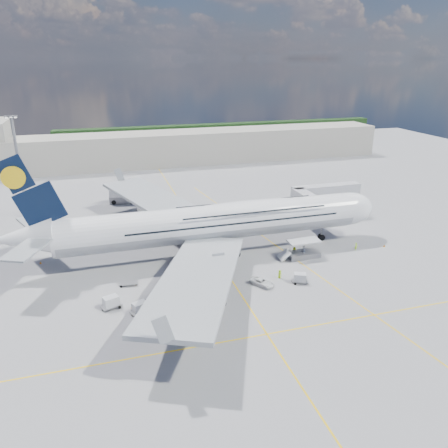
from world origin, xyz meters
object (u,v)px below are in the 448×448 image
object	(u,v)px
baggage_tug	(180,292)
catering_truck_inner	(152,214)
crew_tug	(196,300)
cone_wing_left_inner	(187,219)
light_mast	(19,166)
crew_loader	(295,250)
dolly_row_a	(111,302)
service_van	(262,282)
catering_truck_outer	(123,196)
cone_wing_left_outer	(132,221)
crew_nose	(356,246)
dolly_nose_far	(300,278)
dolly_nose_near	(219,267)
airliner	(215,222)
crew_wing	(201,270)
jet_bridge	(319,195)
cone_nose	(384,246)
cone_wing_right_outer	(132,307)
dolly_back	(128,283)
crew_van	(280,274)
cone_tail	(40,263)
cargo_loader	(302,251)
dolly_row_c	(148,298)
dolly_row_b	(140,308)
cone_wing_right_inner	(214,291)

from	to	relation	value
baggage_tug	catering_truck_inner	distance (m)	37.93
crew_tug	cone_wing_left_inner	distance (m)	40.49
light_mast	crew_loader	world-z (taller)	light_mast
dolly_row_a	service_van	xyz separation A→B (m)	(26.20, 0.08, -0.47)
catering_truck_outer	cone_wing_left_outer	xyz separation A→B (m)	(0.90, -16.40, -1.83)
crew_nose	crew_loader	xyz separation A→B (m)	(-13.44, 1.67, 0.11)
dolly_nose_far	dolly_nose_near	size ratio (longest dim) A/B	1.12
airliner	crew_tug	distance (m)	21.79
crew_wing	service_van	bearing A→B (deg)	-94.72
jet_bridge	cone_nose	bearing A→B (deg)	-70.93
cone_wing_left_outer	cone_wing_right_outer	size ratio (longest dim) A/B	1.07
dolly_back	dolly_row_a	bearing A→B (deg)	-108.84
jet_bridge	crew_tug	world-z (taller)	jet_bridge
service_van	cone_wing_left_inner	world-z (taller)	service_van
crew_nose	crew_loader	size ratio (longest dim) A/B	0.88
crew_wing	cone_nose	bearing A→B (deg)	-55.23
cone_wing_left_inner	dolly_back	bearing A→B (deg)	-119.75
light_mast	crew_tug	xyz separation A→B (m)	(31.84, -54.22, -12.21)
dolly_back	service_van	world-z (taller)	service_van
crew_van	dolly_back	bearing A→B (deg)	57.05
light_mast	cone_tail	world-z (taller)	light_mast
cone_wing_left_outer	cone_wing_right_outer	distance (m)	40.78
crew_loader	cone_tail	xyz separation A→B (m)	(-50.12, 10.25, -0.71)
light_mast	catering_truck_outer	xyz separation A→B (m)	(24.53, 4.86, -11.08)
dolly_back	cone_wing_left_outer	distance (m)	32.61
service_van	cone_wing_left_inner	distance (m)	37.14
crew_wing	baggage_tug	bearing A→B (deg)	174.06
cargo_loader	dolly_row_c	size ratio (longest dim) A/B	3.05
dolly_back	catering_truck_outer	size ratio (longest dim) A/B	0.42
airliner	service_van	bearing A→B (deg)	-74.85
light_mast	dolly_back	world-z (taller)	light_mast
dolly_row_b	cone_wing_right_outer	world-z (taller)	dolly_row_b
dolly_back	crew_wing	world-z (taller)	crew_wing
light_mast	dolly_row_c	distance (m)	57.17
airliner	jet_bridge	bearing A→B (deg)	20.31
dolly_row_b	baggage_tug	xyz separation A→B (m)	(7.12, 3.45, -0.19)
dolly_row_a	crew_loader	size ratio (longest dim) A/B	1.87
dolly_back	dolly_nose_near	distance (m)	17.50
light_mast	cone_wing_right_inner	world-z (taller)	light_mast
crew_loader	cone_wing_right_inner	bearing A→B (deg)	-118.91
catering_truck_outer	crew_wing	world-z (taller)	catering_truck_outer
cone_wing_left_inner	crew_van	bearing A→B (deg)	-73.83
baggage_tug	cone_tail	size ratio (longest dim) A/B	6.08
jet_bridge	baggage_tug	bearing A→B (deg)	-146.48
cargo_loader	cone_wing_right_outer	bearing A→B (deg)	-164.11
airliner	dolly_row_a	bearing A→B (deg)	-143.76
cargo_loader	dolly_row_c	xyz separation A→B (m)	(-32.30, -7.91, -0.95)
cone_nose	dolly_row_c	bearing A→B (deg)	-171.60
crew_van	cone_wing_left_inner	bearing A→B (deg)	-5.58
dolly_row_c	crew_van	bearing A→B (deg)	9.81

